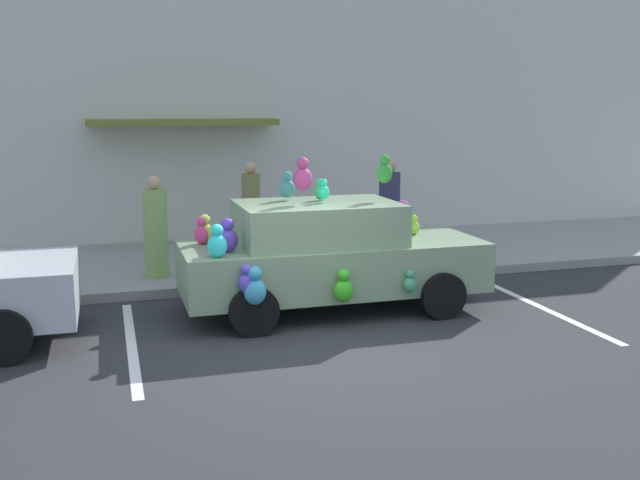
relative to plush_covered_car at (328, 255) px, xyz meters
The scene contains 10 objects.
ground_plane 2.03m from the plush_covered_car, 111.52° to the right, with size 60.00×60.00×0.00m, color #2D2D30.
sidewalk 3.42m from the plush_covered_car, 101.78° to the left, with size 24.00×4.00×0.15m, color gray.
storefront_building 5.96m from the plush_covered_car, 97.26° to the left, with size 24.00×1.25×6.40m.
parking_stripe_front 3.18m from the plush_covered_car, 13.72° to the right, with size 0.12×3.60×0.01m, color silver.
parking_stripe_rear 2.94m from the plush_covered_car, 165.06° to the right, with size 0.12×3.60×0.01m, color silver.
plush_covered_car is the anchor object (origin of this frame).
teddy_bear_on_sidewalk 2.89m from the plush_covered_car, 40.14° to the left, with size 0.34×0.28×0.65m.
pedestrian_near_shopfront 3.07m from the plush_covered_car, 135.94° to the left, with size 0.38×0.38×1.63m.
pedestrian_walking_past 3.48m from the plush_covered_car, 53.62° to the left, with size 0.39×0.39×1.76m.
pedestrian_by_lamp 3.48m from the plush_covered_car, 96.59° to the left, with size 0.34×0.34×1.71m.
Camera 1 is at (-2.25, -7.69, 2.85)m, focal length 40.35 mm.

